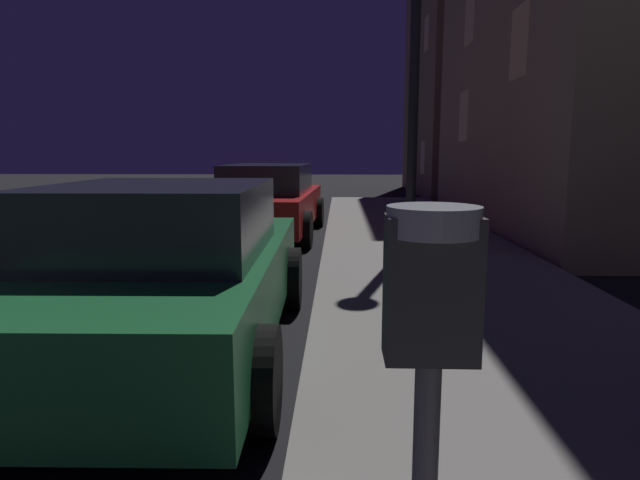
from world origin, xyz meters
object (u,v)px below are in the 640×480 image
at_px(parking_meter, 428,370).
at_px(car_green, 167,272).
at_px(street_lamp, 416,0).
at_px(car_red, 269,201).

distance_m(parking_meter, car_green, 3.60).
xyz_separation_m(parking_meter, street_lamp, (0.97, 7.69, 2.76)).
relative_size(parking_meter, car_green, 0.33).
distance_m(car_green, car_red, 6.41).
height_order(car_green, street_lamp, street_lamp).
height_order(car_red, street_lamp, street_lamp).
bearing_deg(car_green, street_lamp, 60.30).
xyz_separation_m(car_green, street_lamp, (2.57, 4.51, 3.28)).
xyz_separation_m(parking_meter, car_green, (-1.60, 3.18, -0.52)).
distance_m(car_green, street_lamp, 6.14).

